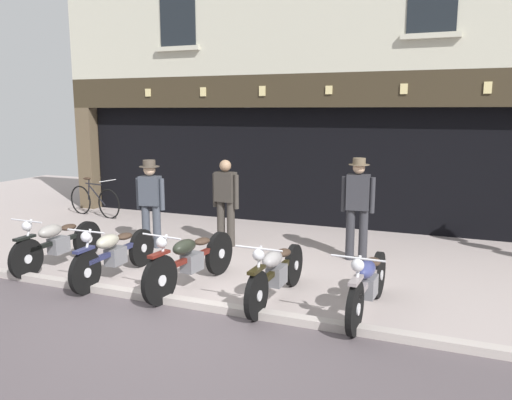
% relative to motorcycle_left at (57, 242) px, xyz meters
% --- Properties ---
extents(ground, '(23.81, 22.00, 0.18)m').
position_rel_motorcycle_left_xyz_m(ground, '(2.72, -1.77, -0.46)').
color(ground, '#A19490').
extents(shop_facade, '(12.11, 4.42, 6.12)m').
position_rel_motorcycle_left_xyz_m(shop_facade, '(2.72, 6.24, 1.26)').
color(shop_facade, black).
rests_on(shop_facade, ground).
extents(motorcycle_left, '(0.62, 1.95, 0.91)m').
position_rel_motorcycle_left_xyz_m(motorcycle_left, '(0.00, 0.00, 0.00)').
color(motorcycle_left, black).
rests_on(motorcycle_left, ground).
extents(motorcycle_center_left, '(0.62, 2.00, 0.90)m').
position_rel_motorcycle_left_xyz_m(motorcycle_center_left, '(1.25, -0.17, -0.00)').
color(motorcycle_center_left, black).
rests_on(motorcycle_center_left, ground).
extents(motorcycle_center, '(0.62, 2.12, 0.93)m').
position_rel_motorcycle_left_xyz_m(motorcycle_center, '(2.53, -0.09, 0.02)').
color(motorcycle_center, black).
rests_on(motorcycle_center, ground).
extents(motorcycle_center_right, '(0.62, 1.97, 0.91)m').
position_rel_motorcycle_left_xyz_m(motorcycle_center_right, '(3.83, -0.11, -0.00)').
color(motorcycle_center_right, black).
rests_on(motorcycle_center_right, ground).
extents(motorcycle_right, '(0.62, 1.97, 0.91)m').
position_rel_motorcycle_left_xyz_m(motorcycle_right, '(5.05, -0.12, 0.00)').
color(motorcycle_right, black).
rests_on(motorcycle_right, ground).
extents(salesman_left, '(0.56, 0.37, 1.64)m').
position_rel_motorcycle_left_xyz_m(salesman_left, '(0.74, 1.61, 0.50)').
color(salesman_left, '#3D424C').
rests_on(salesman_left, ground).
extents(shopkeeper_center, '(0.56, 0.27, 1.64)m').
position_rel_motorcycle_left_xyz_m(shopkeeper_center, '(1.99, 2.24, 0.49)').
color(shopkeeper_center, '#38332D').
rests_on(shopkeeper_center, ground).
extents(salesman_right, '(0.56, 0.34, 1.76)m').
position_rel_motorcycle_left_xyz_m(salesman_right, '(4.46, 2.22, 0.56)').
color(salesman_right, '#2D2D33').
rests_on(salesman_right, ground).
extents(advert_board_near, '(0.81, 0.03, 1.06)m').
position_rel_motorcycle_left_xyz_m(advert_board_near, '(0.53, 4.61, 1.21)').
color(advert_board_near, beige).
extents(advert_board_far, '(0.83, 0.03, 0.98)m').
position_rel_motorcycle_left_xyz_m(advert_board_far, '(-0.69, 4.61, 1.22)').
color(advert_board_far, beige).
extents(leaning_bicycle, '(1.71, 0.51, 0.95)m').
position_rel_motorcycle_left_xyz_m(leaning_bicycle, '(-2.15, 3.53, -0.04)').
color(leaning_bicycle, black).
rests_on(leaning_bicycle, ground).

